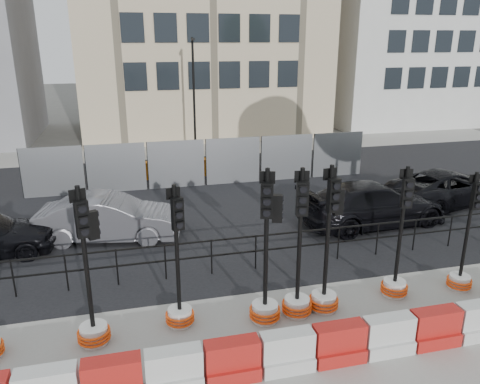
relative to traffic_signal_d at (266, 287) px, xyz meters
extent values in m
plane|color=#51514C|center=(0.45, 1.18, -0.84)|extent=(120.00, 120.00, 0.00)
cube|color=gray|center=(0.45, -1.82, -0.83)|extent=(40.00, 6.00, 0.02)
cube|color=black|center=(0.45, 8.18, -0.82)|extent=(40.00, 14.00, 0.03)
cube|color=gray|center=(0.45, 17.18, -0.83)|extent=(40.00, 4.00, 0.02)
cube|color=silver|center=(17.45, 23.18, 7.16)|extent=(12.00, 9.00, 16.00)
cylinder|color=black|center=(-5.55, 2.38, -0.34)|extent=(0.04, 0.04, 1.00)
cylinder|color=black|center=(-4.35, 2.38, -0.34)|extent=(0.04, 0.04, 1.00)
cylinder|color=black|center=(-3.15, 2.38, -0.34)|extent=(0.04, 0.04, 1.00)
cylinder|color=black|center=(-1.95, 2.38, -0.34)|extent=(0.04, 0.04, 1.00)
cylinder|color=black|center=(-0.75, 2.38, -0.34)|extent=(0.04, 0.04, 1.00)
cylinder|color=black|center=(0.45, 2.38, -0.34)|extent=(0.04, 0.04, 1.00)
cylinder|color=black|center=(1.65, 2.38, -0.34)|extent=(0.04, 0.04, 1.00)
cylinder|color=black|center=(2.85, 2.38, -0.34)|extent=(0.04, 0.04, 1.00)
cylinder|color=black|center=(4.05, 2.38, -0.34)|extent=(0.04, 0.04, 1.00)
cylinder|color=black|center=(5.25, 2.38, -0.34)|extent=(0.04, 0.04, 1.00)
cylinder|color=black|center=(6.45, 2.38, -0.34)|extent=(0.04, 0.04, 1.00)
cube|color=black|center=(0.45, 2.38, 0.14)|extent=(18.00, 0.04, 0.04)
cube|color=black|center=(0.45, 2.38, -0.29)|extent=(18.00, 0.04, 0.04)
cube|color=gray|center=(-5.55, 10.18, 0.16)|extent=(2.30, 0.05, 2.00)
cylinder|color=black|center=(-6.70, 10.18, 0.16)|extent=(0.05, 0.05, 2.00)
cube|color=gray|center=(-3.15, 10.18, 0.16)|extent=(2.30, 0.05, 2.00)
cylinder|color=black|center=(-4.30, 10.18, 0.16)|extent=(0.05, 0.05, 2.00)
cube|color=gray|center=(-0.75, 10.18, 0.16)|extent=(2.30, 0.05, 2.00)
cylinder|color=black|center=(-1.90, 10.18, 0.16)|extent=(0.05, 0.05, 2.00)
cube|color=gray|center=(1.65, 10.18, 0.16)|extent=(2.30, 0.05, 2.00)
cylinder|color=black|center=(0.50, 10.18, 0.16)|extent=(0.05, 0.05, 2.00)
cube|color=gray|center=(4.05, 10.18, 0.16)|extent=(2.30, 0.05, 2.00)
cylinder|color=black|center=(2.90, 10.18, 0.16)|extent=(0.05, 0.05, 2.00)
cube|color=gray|center=(6.45, 10.18, 0.16)|extent=(2.30, 0.05, 2.00)
cylinder|color=black|center=(5.30, 10.18, 0.16)|extent=(0.05, 0.05, 2.00)
cube|color=orange|center=(-3.55, 11.68, -0.44)|extent=(1.00, 0.40, 0.80)
cube|color=orange|center=(-1.55, 11.68, -0.44)|extent=(1.00, 0.40, 0.80)
cube|color=orange|center=(0.45, 11.68, -0.44)|extent=(1.00, 0.40, 0.80)
cube|color=orange|center=(2.45, 11.68, -0.44)|extent=(1.00, 0.40, 0.80)
cube|color=orange|center=(4.45, 11.68, -0.44)|extent=(1.00, 0.40, 0.80)
cylinder|color=black|center=(0.95, 16.18, 2.16)|extent=(0.12, 0.12, 6.00)
cube|color=black|center=(0.95, 15.93, 5.06)|extent=(0.12, 0.50, 0.12)
cube|color=silver|center=(-4.28, -1.62, -0.29)|extent=(1.00, 0.35, 0.50)
cube|color=red|center=(-3.23, -1.62, -0.29)|extent=(1.00, 0.35, 0.50)
cube|color=silver|center=(-2.18, -1.62, -0.69)|extent=(1.00, 0.50, 0.30)
cube|color=silver|center=(-2.18, -1.62, -0.29)|extent=(1.00, 0.35, 0.50)
cube|color=red|center=(-1.13, -1.62, -0.69)|extent=(1.00, 0.50, 0.30)
cube|color=red|center=(-1.13, -1.62, -0.29)|extent=(1.00, 0.35, 0.50)
cube|color=silver|center=(-0.08, -1.62, -0.69)|extent=(1.00, 0.50, 0.30)
cube|color=silver|center=(-0.08, -1.62, -0.29)|extent=(1.00, 0.35, 0.50)
cube|color=red|center=(0.97, -1.62, -0.69)|extent=(1.00, 0.50, 0.30)
cube|color=red|center=(0.97, -1.62, -0.29)|extent=(1.00, 0.35, 0.50)
cube|color=silver|center=(2.02, -1.62, -0.69)|extent=(1.00, 0.50, 0.30)
cube|color=silver|center=(2.02, -1.62, -0.29)|extent=(1.00, 0.35, 0.50)
cube|color=red|center=(3.07, -1.62, -0.69)|extent=(1.00, 0.50, 0.30)
cube|color=red|center=(3.07, -1.62, -0.29)|extent=(1.00, 0.35, 0.50)
cube|color=silver|center=(4.12, -1.62, -0.69)|extent=(1.00, 0.50, 0.30)
cube|color=silver|center=(4.12, -1.62, -0.29)|extent=(1.00, 0.35, 0.50)
cylinder|color=silver|center=(-3.63, 0.09, -0.63)|extent=(0.55, 0.55, 0.41)
torus|color=#FB4B0D|center=(-3.63, 0.09, -0.71)|extent=(0.67, 0.67, 0.05)
torus|color=#FB4B0D|center=(-3.63, 0.09, -0.63)|extent=(0.67, 0.67, 0.05)
torus|color=#FB4B0D|center=(-3.63, 0.09, -0.55)|extent=(0.67, 0.67, 0.05)
cylinder|color=black|center=(-3.63, 0.09, 1.01)|extent=(0.09, 0.09, 3.08)
cube|color=black|center=(-3.59, -0.03, 1.94)|extent=(0.28, 0.21, 0.72)
cylinder|color=black|center=(-3.56, -0.11, 1.71)|extent=(0.16, 0.10, 0.15)
cylinder|color=black|center=(-3.56, -0.11, 1.94)|extent=(0.16, 0.10, 0.15)
cylinder|color=black|center=(-3.56, -0.11, 2.16)|extent=(0.16, 0.10, 0.15)
cube|color=black|center=(-3.65, 0.15, 2.35)|extent=(0.30, 0.13, 0.25)
cube|color=black|center=(-3.43, 0.15, 1.73)|extent=(0.24, 0.19, 0.57)
cylinder|color=silver|center=(-1.84, 0.32, -0.64)|extent=(0.52, 0.52, 0.39)
torus|color=#FB4B0D|center=(-1.84, 0.32, -0.72)|extent=(0.63, 0.63, 0.05)
torus|color=#FB4B0D|center=(-1.84, 0.32, -0.64)|extent=(0.63, 0.63, 0.05)
torus|color=#FB4B0D|center=(-1.84, 0.32, -0.56)|extent=(0.63, 0.63, 0.05)
cylinder|color=black|center=(-1.84, 0.32, 0.91)|extent=(0.09, 0.09, 2.92)
cube|color=black|center=(-1.81, 0.21, 1.79)|extent=(0.26, 0.20, 0.68)
cylinder|color=black|center=(-1.78, 0.14, 1.58)|extent=(0.15, 0.09, 0.15)
cylinder|color=black|center=(-1.78, 0.14, 1.79)|extent=(0.15, 0.09, 0.15)
cylinder|color=black|center=(-1.78, 0.14, 2.00)|extent=(0.15, 0.09, 0.15)
cube|color=black|center=(-1.86, 0.38, 2.18)|extent=(0.29, 0.12, 0.23)
cylinder|color=silver|center=(-0.01, 0.02, -0.62)|extent=(0.57, 0.57, 0.42)
torus|color=#FB4B0D|center=(-0.01, 0.02, -0.71)|extent=(0.69, 0.69, 0.05)
torus|color=#FB4B0D|center=(-0.01, 0.02, -0.62)|extent=(0.69, 0.69, 0.05)
torus|color=#FB4B0D|center=(-0.01, 0.02, -0.54)|extent=(0.69, 0.69, 0.05)
cylinder|color=black|center=(-0.01, 0.02, 1.08)|extent=(0.10, 0.10, 3.19)
cube|color=black|center=(-0.05, -0.10, 2.03)|extent=(0.29, 0.22, 0.74)
cylinder|color=black|center=(-0.07, -0.18, 1.80)|extent=(0.17, 0.10, 0.16)
cylinder|color=black|center=(-0.07, -0.18, 2.03)|extent=(0.17, 0.10, 0.16)
cylinder|color=black|center=(-0.07, -0.18, 2.27)|extent=(0.17, 0.10, 0.16)
cube|color=black|center=(0.01, 0.08, 2.46)|extent=(0.31, 0.13, 0.25)
cube|color=black|center=(0.19, -0.05, 1.82)|extent=(0.24, 0.20, 0.58)
cylinder|color=silver|center=(0.76, 0.07, -0.63)|extent=(0.56, 0.56, 0.42)
torus|color=#FB4B0D|center=(0.76, 0.07, -0.71)|extent=(0.68, 0.68, 0.05)
torus|color=#FB4B0D|center=(0.76, 0.07, -0.63)|extent=(0.68, 0.68, 0.05)
torus|color=#FB4B0D|center=(0.76, 0.07, -0.54)|extent=(0.68, 0.68, 0.05)
cylinder|color=black|center=(0.76, 0.07, 1.05)|extent=(0.09, 0.09, 3.13)
cube|color=black|center=(0.73, -0.05, 1.99)|extent=(0.28, 0.20, 0.73)
cylinder|color=black|center=(0.71, -0.13, 1.76)|extent=(0.16, 0.09, 0.16)
cylinder|color=black|center=(0.71, -0.13, 1.99)|extent=(0.16, 0.09, 0.16)
cylinder|color=black|center=(0.71, -0.13, 2.22)|extent=(0.16, 0.09, 0.16)
cube|color=black|center=(0.78, 0.13, 2.40)|extent=(0.31, 0.10, 0.25)
cylinder|color=silver|center=(1.42, 0.10, -0.63)|extent=(0.57, 0.57, 0.42)
torus|color=#FB4B0D|center=(1.42, 0.10, -0.71)|extent=(0.68, 0.68, 0.05)
torus|color=#FB4B0D|center=(1.42, 0.10, -0.63)|extent=(0.68, 0.68, 0.05)
torus|color=#FB4B0D|center=(1.42, 0.10, -0.54)|extent=(0.68, 0.68, 0.05)
cylinder|color=black|center=(1.42, 0.10, 1.05)|extent=(0.09, 0.09, 3.14)
cube|color=black|center=(1.44, -0.02, 1.99)|extent=(0.27, 0.18, 0.73)
cylinder|color=black|center=(1.45, -0.10, 1.76)|extent=(0.16, 0.07, 0.16)
cylinder|color=black|center=(1.45, -0.10, 1.99)|extent=(0.16, 0.07, 0.16)
cylinder|color=black|center=(1.45, -0.10, 2.22)|extent=(0.16, 0.07, 0.16)
cube|color=black|center=(1.42, 0.17, 2.41)|extent=(0.32, 0.07, 0.25)
cube|color=black|center=(1.63, 0.13, 1.78)|extent=(0.22, 0.16, 0.58)
cylinder|color=silver|center=(3.35, 0.29, -0.64)|extent=(0.53, 0.53, 0.39)
torus|color=#FB4B0D|center=(3.35, 0.29, -0.72)|extent=(0.64, 0.64, 0.05)
torus|color=#FB4B0D|center=(3.35, 0.29, -0.64)|extent=(0.64, 0.64, 0.05)
torus|color=#FB4B0D|center=(3.35, 0.29, -0.56)|extent=(0.64, 0.64, 0.05)
cylinder|color=black|center=(3.35, 0.29, 0.94)|extent=(0.09, 0.09, 2.96)
cube|color=black|center=(3.33, 0.17, 1.83)|extent=(0.26, 0.18, 0.69)
cylinder|color=black|center=(3.31, 0.10, 1.61)|extent=(0.15, 0.08, 0.15)
cylinder|color=black|center=(3.31, 0.10, 1.83)|extent=(0.15, 0.08, 0.15)
cylinder|color=black|center=(3.31, 0.10, 2.05)|extent=(0.15, 0.08, 0.15)
cube|color=black|center=(3.36, 0.35, 2.22)|extent=(0.30, 0.09, 0.24)
cylinder|color=silver|center=(5.09, 0.18, -0.65)|extent=(0.50, 0.50, 0.37)
torus|color=#FB4B0D|center=(5.09, 0.18, -0.72)|extent=(0.60, 0.60, 0.05)
torus|color=#FB4B0D|center=(5.09, 0.18, -0.65)|extent=(0.60, 0.60, 0.05)
torus|color=#FB4B0D|center=(5.09, 0.18, -0.58)|extent=(0.60, 0.60, 0.05)
cylinder|color=black|center=(5.09, 0.18, 0.82)|extent=(0.08, 0.08, 2.76)
cube|color=black|center=(5.09, 0.07, 1.65)|extent=(0.23, 0.14, 0.64)
cylinder|color=black|center=(5.09, 0.00, 1.45)|extent=(0.14, 0.05, 0.14)
cylinder|color=black|center=(5.09, 0.00, 1.65)|extent=(0.14, 0.05, 0.14)
cylinder|color=black|center=(5.09, 0.00, 1.85)|extent=(0.14, 0.05, 0.14)
cube|color=black|center=(5.10, 0.24, 2.02)|extent=(0.28, 0.04, 0.22)
imported|color=#56565B|center=(-3.37, 5.41, -0.13)|extent=(3.03, 4.82, 1.41)
imported|color=black|center=(5.12, 4.55, -0.11)|extent=(2.84, 5.33, 1.45)
imported|color=black|center=(8.78, 5.74, -0.18)|extent=(4.51, 5.82, 1.32)
camera|label=1|loc=(-2.70, -8.54, 5.12)|focal=35.00mm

